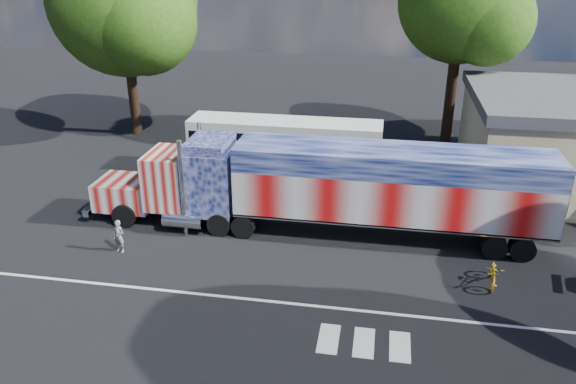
% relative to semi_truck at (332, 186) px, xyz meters
% --- Properties ---
extents(ground, '(100.00, 100.00, 0.00)m').
position_rel_semi_truck_xyz_m(ground, '(-2.02, -3.01, -2.36)').
color(ground, black).
extents(lane_markings, '(30.00, 2.67, 0.01)m').
position_rel_semi_truck_xyz_m(lane_markings, '(-0.31, -6.78, -2.35)').
color(lane_markings, silver).
rests_on(lane_markings, ground).
extents(semi_truck, '(21.47, 3.39, 4.58)m').
position_rel_semi_truck_xyz_m(semi_truck, '(0.00, 0.00, 0.00)').
color(semi_truck, black).
rests_on(semi_truck, ground).
extents(coach_bus, '(11.09, 2.58, 3.23)m').
position_rel_semi_truck_xyz_m(coach_bus, '(-3.44, 6.94, -0.68)').
color(coach_bus, white).
rests_on(coach_bus, ground).
extents(woman, '(0.62, 0.48, 1.49)m').
position_rel_semi_truck_xyz_m(woman, '(-8.90, -3.43, -1.61)').
color(woman, slate).
rests_on(woman, ground).
extents(bicycle, '(0.90, 1.92, 0.97)m').
position_rel_semi_truck_xyz_m(bicycle, '(6.81, -3.28, -1.87)').
color(bicycle, gold).
rests_on(bicycle, ground).
extents(tree_nw_a, '(10.18, 9.69, 13.82)m').
position_rel_semi_truck_xyz_m(tree_nw_a, '(-15.13, 12.74, 6.56)').
color(tree_nw_a, black).
rests_on(tree_nw_a, ground).
extents(tree_ne_a, '(8.19, 7.80, 13.19)m').
position_rel_semi_truck_xyz_m(tree_ne_a, '(6.45, 14.35, 6.86)').
color(tree_ne_a, black).
rests_on(tree_ne_a, ground).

